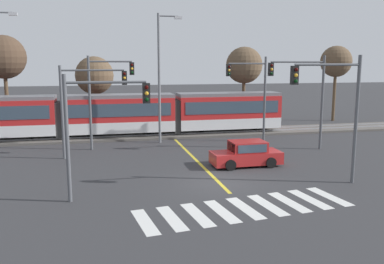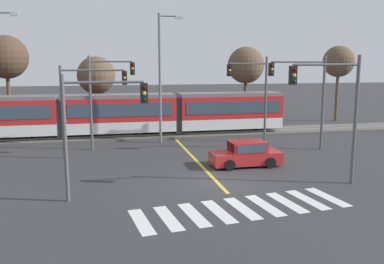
% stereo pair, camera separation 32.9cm
% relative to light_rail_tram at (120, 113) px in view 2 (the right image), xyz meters
% --- Properties ---
extents(ground_plane, '(200.00, 200.00, 0.00)m').
position_rel_light_rail_tram_xyz_m(ground_plane, '(4.34, -14.52, -2.05)').
color(ground_plane, '#333335').
extents(track_bed, '(120.00, 4.00, 0.18)m').
position_rel_light_rail_tram_xyz_m(track_bed, '(4.34, 0.01, -1.96)').
color(track_bed, '#56514C').
rests_on(track_bed, ground).
extents(rail_near, '(120.00, 0.08, 0.10)m').
position_rel_light_rail_tram_xyz_m(rail_near, '(4.34, -0.71, -1.82)').
color(rail_near, '#939399').
rests_on(rail_near, track_bed).
extents(rail_far, '(120.00, 0.08, 0.10)m').
position_rel_light_rail_tram_xyz_m(rail_far, '(4.34, 0.73, -1.82)').
color(rail_far, '#939399').
rests_on(rail_far, track_bed).
extents(light_rail_tram, '(28.00, 2.64, 3.43)m').
position_rel_light_rail_tram_xyz_m(light_rail_tram, '(0.00, 0.00, 0.00)').
color(light_rail_tram, silver).
rests_on(light_rail_tram, track_bed).
extents(crosswalk_stripe_0, '(0.92, 2.85, 0.01)m').
position_rel_light_rail_tram_xyz_m(crosswalk_stripe_0, '(-0.02, -18.97, -2.04)').
color(crosswalk_stripe_0, silver).
rests_on(crosswalk_stripe_0, ground).
extents(crosswalk_stripe_1, '(0.92, 2.85, 0.01)m').
position_rel_light_rail_tram_xyz_m(crosswalk_stripe_1, '(1.07, -18.83, -2.04)').
color(crosswalk_stripe_1, silver).
rests_on(crosswalk_stripe_1, ground).
extents(crosswalk_stripe_2, '(0.92, 2.85, 0.01)m').
position_rel_light_rail_tram_xyz_m(crosswalk_stripe_2, '(2.16, -18.68, -2.04)').
color(crosswalk_stripe_2, silver).
rests_on(crosswalk_stripe_2, ground).
extents(crosswalk_stripe_3, '(0.92, 2.85, 0.01)m').
position_rel_light_rail_tram_xyz_m(crosswalk_stripe_3, '(3.25, -18.54, -2.04)').
color(crosswalk_stripe_3, silver).
rests_on(crosswalk_stripe_3, ground).
extents(crosswalk_stripe_4, '(0.92, 2.85, 0.01)m').
position_rel_light_rail_tram_xyz_m(crosswalk_stripe_4, '(4.34, -18.39, -2.04)').
color(crosswalk_stripe_4, silver).
rests_on(crosswalk_stripe_4, ground).
extents(crosswalk_stripe_5, '(0.92, 2.85, 0.01)m').
position_rel_light_rail_tram_xyz_m(crosswalk_stripe_5, '(5.43, -18.25, -2.04)').
color(crosswalk_stripe_5, silver).
rests_on(crosswalk_stripe_5, ground).
extents(crosswalk_stripe_6, '(0.92, 2.85, 0.01)m').
position_rel_light_rail_tram_xyz_m(crosswalk_stripe_6, '(6.52, -18.10, -2.04)').
color(crosswalk_stripe_6, silver).
rests_on(crosswalk_stripe_6, ground).
extents(crosswalk_stripe_7, '(0.92, 2.85, 0.01)m').
position_rel_light_rail_tram_xyz_m(crosswalk_stripe_7, '(7.61, -17.96, -2.04)').
color(crosswalk_stripe_7, silver).
rests_on(crosswalk_stripe_7, ground).
extents(crosswalk_stripe_8, '(0.92, 2.85, 0.01)m').
position_rel_light_rail_tram_xyz_m(crosswalk_stripe_8, '(8.70, -17.81, -2.04)').
color(crosswalk_stripe_8, silver).
rests_on(crosswalk_stripe_8, ground).
extents(lane_centre_line, '(0.20, 14.40, 0.01)m').
position_rel_light_rail_tram_xyz_m(lane_centre_line, '(4.34, -9.19, -2.04)').
color(lane_centre_line, gold).
rests_on(lane_centre_line, ground).
extents(sedan_crossing, '(4.22, 1.95, 1.52)m').
position_rel_light_rail_tram_xyz_m(sedan_crossing, '(6.96, -11.46, -1.35)').
color(sedan_crossing, '#B22323').
rests_on(sedan_crossing, ground).
extents(traffic_light_far_right, '(3.25, 0.38, 6.65)m').
position_rel_light_rail_tram_xyz_m(traffic_light_far_right, '(10.06, -4.36, 2.25)').
color(traffic_light_far_right, '#515459').
rests_on(traffic_light_far_right, ground).
extents(traffic_light_near_left, '(3.75, 0.38, 5.68)m').
position_rel_light_rail_tram_xyz_m(traffic_light_near_left, '(-1.72, -15.87, 1.75)').
color(traffic_light_near_left, '#515459').
rests_on(traffic_light_near_left, ground).
extents(traffic_light_near_right, '(3.75, 0.38, 6.54)m').
position_rel_light_rail_tram_xyz_m(traffic_light_near_right, '(9.87, -16.08, 2.24)').
color(traffic_light_near_right, '#515459').
rests_on(traffic_light_near_right, ground).
extents(traffic_light_mid_left, '(4.25, 0.38, 6.01)m').
position_rel_light_rail_tram_xyz_m(traffic_light_mid_left, '(-2.48, -7.06, 2.01)').
color(traffic_light_mid_left, '#515459').
rests_on(traffic_light_mid_left, ground).
extents(traffic_light_mid_right, '(4.25, 0.38, 6.69)m').
position_rel_light_rail_tram_xyz_m(traffic_light_mid_right, '(12.52, -8.04, 2.37)').
color(traffic_light_mid_right, '#515459').
rests_on(traffic_light_mid_right, ground).
extents(traffic_light_far_left, '(3.25, 0.38, 6.67)m').
position_rel_light_rail_tram_xyz_m(traffic_light_far_left, '(-1.23, -4.59, 2.31)').
color(traffic_light_far_left, '#515459').
rests_on(traffic_light_far_left, ground).
extents(street_lamp_centre, '(1.88, 0.28, 9.84)m').
position_rel_light_rail_tram_xyz_m(street_lamp_centre, '(3.09, -3.01, 3.43)').
color(street_lamp_centre, slate).
rests_on(street_lamp_centre, ground).
extents(bare_tree_far_west, '(3.73, 3.73, 8.54)m').
position_rel_light_rail_tram_xyz_m(bare_tree_far_west, '(-9.42, 3.95, 4.58)').
color(bare_tree_far_west, brown).
rests_on(bare_tree_far_west, ground).
extents(bare_tree_west, '(3.49, 3.49, 6.79)m').
position_rel_light_rail_tram_xyz_m(bare_tree_west, '(-1.93, 4.69, 2.97)').
color(bare_tree_west, brown).
rests_on(bare_tree_west, ground).
extents(bare_tree_east, '(3.54, 3.54, 7.74)m').
position_rel_light_rail_tram_xyz_m(bare_tree_east, '(12.26, 3.69, 3.89)').
color(bare_tree_east, brown).
rests_on(bare_tree_east, ground).
extents(bare_tree_far_east, '(3.29, 3.29, 8.00)m').
position_rel_light_rail_tram_xyz_m(bare_tree_far_east, '(23.08, 5.09, 4.25)').
color(bare_tree_far_east, brown).
rests_on(bare_tree_far_east, ground).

